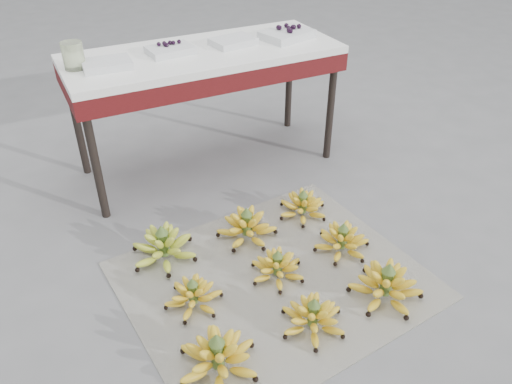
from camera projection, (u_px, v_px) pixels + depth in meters
name	position (u px, v px, depth m)	size (l,w,h in m)	color
ground	(275.00, 273.00, 2.26)	(60.00, 60.00, 0.00)	slate
newspaper_mat	(274.00, 280.00, 2.22)	(1.25, 1.05, 0.01)	beige
bunch_front_left	(218.00, 357.00, 1.80)	(0.33, 0.33, 0.19)	yellow
bunch_front_center	(313.00, 317.00, 1.96)	(0.32, 0.32, 0.16)	yellow
bunch_front_right	(386.00, 285.00, 2.09)	(0.40, 0.40, 0.19)	yellow
bunch_mid_left	(193.00, 295.00, 2.07)	(0.32, 0.32, 0.15)	yellow
bunch_mid_center	(277.00, 267.00, 2.21)	(0.30, 0.30, 0.15)	yellow
bunch_mid_right	(342.00, 241.00, 2.35)	(0.33, 0.33, 0.16)	yellow
bunch_back_left	(164.00, 247.00, 2.30)	(0.35, 0.35, 0.19)	#88AF30
bunch_back_center	(247.00, 227.00, 2.43)	(0.34, 0.34, 0.18)	yellow
bunch_back_right	(303.00, 206.00, 2.59)	(0.33, 0.33, 0.16)	yellow
vendor_table	(204.00, 65.00, 2.70)	(1.47, 0.59, 0.71)	black
tray_far_left	(107.00, 64.00, 2.43)	(0.24, 0.18, 0.04)	silver
tray_left	(170.00, 50.00, 2.60)	(0.24, 0.19, 0.06)	silver
tray_right	(233.00, 42.00, 2.72)	(0.25, 0.20, 0.04)	silver
tray_far_right	(287.00, 34.00, 2.81)	(0.32, 0.26, 0.07)	silver
glass_jar	(73.00, 55.00, 2.39)	(0.10, 0.10, 0.13)	#E3F3C1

